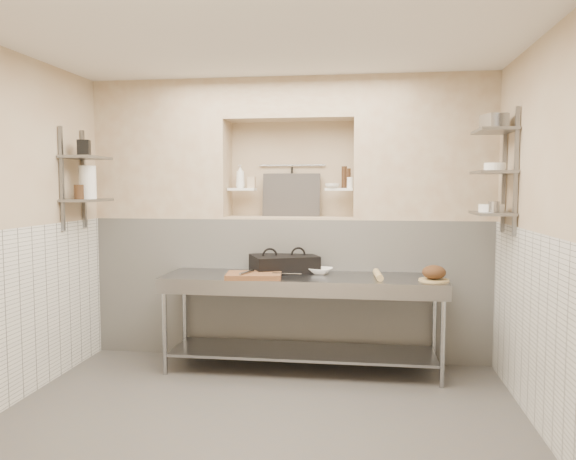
% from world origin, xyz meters
% --- Properties ---
extents(floor, '(4.00, 3.90, 0.10)m').
position_xyz_m(floor, '(0.00, 0.00, -0.05)').
color(floor, '#4C4743').
rests_on(floor, ground).
extents(ceiling, '(4.00, 3.90, 0.10)m').
position_xyz_m(ceiling, '(0.00, 0.00, 2.85)').
color(ceiling, silver).
rests_on(ceiling, ground).
extents(wall_right, '(0.10, 3.90, 2.80)m').
position_xyz_m(wall_right, '(2.05, 0.00, 1.40)').
color(wall_right, '#BBAC8F').
rests_on(wall_right, ground).
extents(wall_back, '(4.00, 0.10, 2.80)m').
position_xyz_m(wall_back, '(0.00, 2.00, 1.40)').
color(wall_back, '#BBAC8F').
rests_on(wall_back, ground).
extents(wall_front, '(4.00, 0.10, 2.80)m').
position_xyz_m(wall_front, '(0.00, -2.00, 1.40)').
color(wall_front, '#BBAC8F').
rests_on(wall_front, ground).
extents(backwall_lower, '(4.00, 0.40, 1.40)m').
position_xyz_m(backwall_lower, '(0.00, 1.75, 0.70)').
color(backwall_lower, silver).
rests_on(backwall_lower, floor).
extents(alcove_sill, '(1.30, 0.40, 0.02)m').
position_xyz_m(alcove_sill, '(0.00, 1.75, 1.41)').
color(alcove_sill, '#BBAC8F').
rests_on(alcove_sill, backwall_lower).
extents(backwall_pillar_left, '(1.35, 0.40, 1.40)m').
position_xyz_m(backwall_pillar_left, '(-1.33, 1.75, 2.10)').
color(backwall_pillar_left, '#BBAC8F').
rests_on(backwall_pillar_left, backwall_lower).
extents(backwall_pillar_right, '(1.35, 0.40, 1.40)m').
position_xyz_m(backwall_pillar_right, '(1.33, 1.75, 2.10)').
color(backwall_pillar_right, '#BBAC8F').
rests_on(backwall_pillar_right, backwall_lower).
extents(backwall_header, '(1.30, 0.40, 0.40)m').
position_xyz_m(backwall_header, '(0.00, 1.75, 2.60)').
color(backwall_header, '#BBAC8F').
rests_on(backwall_header, backwall_lower).
extents(wainscot_left, '(0.02, 3.90, 1.40)m').
position_xyz_m(wainscot_left, '(-1.99, 0.00, 0.70)').
color(wainscot_left, silver).
rests_on(wainscot_left, floor).
extents(wainscot_right, '(0.02, 3.90, 1.40)m').
position_xyz_m(wainscot_right, '(1.99, 0.00, 0.70)').
color(wainscot_right, silver).
rests_on(wainscot_right, floor).
extents(alcove_shelf_left, '(0.28, 0.16, 0.02)m').
position_xyz_m(alcove_shelf_left, '(-0.50, 1.75, 1.70)').
color(alcove_shelf_left, white).
rests_on(alcove_shelf_left, backwall_lower).
extents(alcove_shelf_right, '(0.28, 0.16, 0.02)m').
position_xyz_m(alcove_shelf_right, '(0.50, 1.75, 1.70)').
color(alcove_shelf_right, white).
rests_on(alcove_shelf_right, backwall_lower).
extents(utensil_rail, '(0.70, 0.02, 0.02)m').
position_xyz_m(utensil_rail, '(0.00, 1.92, 1.95)').
color(utensil_rail, gray).
rests_on(utensil_rail, wall_back).
extents(hanging_steel, '(0.02, 0.02, 0.30)m').
position_xyz_m(hanging_steel, '(0.00, 1.90, 1.78)').
color(hanging_steel, black).
rests_on(hanging_steel, utensil_rail).
extents(splash_panel, '(0.60, 0.08, 0.45)m').
position_xyz_m(splash_panel, '(0.00, 1.85, 1.64)').
color(splash_panel, '#383330').
rests_on(splash_panel, alcove_sill).
extents(shelf_rail_left_a, '(0.03, 0.03, 0.95)m').
position_xyz_m(shelf_rail_left_a, '(-1.98, 1.25, 1.80)').
color(shelf_rail_left_a, slate).
rests_on(shelf_rail_left_a, wall_left).
extents(shelf_rail_left_b, '(0.03, 0.03, 0.95)m').
position_xyz_m(shelf_rail_left_b, '(-1.98, 0.85, 1.80)').
color(shelf_rail_left_b, slate).
rests_on(shelf_rail_left_b, wall_left).
extents(wall_shelf_left_lower, '(0.30, 0.50, 0.02)m').
position_xyz_m(wall_shelf_left_lower, '(-1.84, 1.05, 1.60)').
color(wall_shelf_left_lower, slate).
rests_on(wall_shelf_left_lower, wall_left).
extents(wall_shelf_left_upper, '(0.30, 0.50, 0.03)m').
position_xyz_m(wall_shelf_left_upper, '(-1.84, 1.05, 2.00)').
color(wall_shelf_left_upper, slate).
rests_on(wall_shelf_left_upper, wall_left).
extents(shelf_rail_right_a, '(0.03, 0.03, 1.05)m').
position_xyz_m(shelf_rail_right_a, '(1.98, 1.25, 1.85)').
color(shelf_rail_right_a, slate).
rests_on(shelf_rail_right_a, wall_right).
extents(shelf_rail_right_b, '(0.03, 0.03, 1.05)m').
position_xyz_m(shelf_rail_right_b, '(1.98, 0.85, 1.85)').
color(shelf_rail_right_b, slate).
rests_on(shelf_rail_right_b, wall_right).
extents(wall_shelf_right_lower, '(0.30, 0.50, 0.02)m').
position_xyz_m(wall_shelf_right_lower, '(1.84, 1.05, 1.50)').
color(wall_shelf_right_lower, slate).
rests_on(wall_shelf_right_lower, wall_right).
extents(wall_shelf_right_mid, '(0.30, 0.50, 0.02)m').
position_xyz_m(wall_shelf_right_mid, '(1.84, 1.05, 1.85)').
color(wall_shelf_right_mid, slate).
rests_on(wall_shelf_right_mid, wall_right).
extents(wall_shelf_right_upper, '(0.30, 0.50, 0.03)m').
position_xyz_m(wall_shelf_right_upper, '(1.84, 1.05, 2.20)').
color(wall_shelf_right_upper, slate).
rests_on(wall_shelf_right_upper, wall_right).
extents(prep_table, '(2.60, 0.70, 0.90)m').
position_xyz_m(prep_table, '(0.19, 1.18, 0.64)').
color(prep_table, gray).
rests_on(prep_table, floor).
extents(panini_press, '(0.73, 0.65, 0.16)m').
position_xyz_m(panini_press, '(-0.01, 1.40, 0.98)').
color(panini_press, black).
rests_on(panini_press, prep_table).
extents(cutting_board, '(0.53, 0.40, 0.04)m').
position_xyz_m(cutting_board, '(-0.23, 1.02, 0.92)').
color(cutting_board, brown).
rests_on(cutting_board, prep_table).
extents(knife_blade, '(0.27, 0.03, 0.01)m').
position_xyz_m(knife_blade, '(0.07, 1.03, 0.95)').
color(knife_blade, gray).
rests_on(knife_blade, cutting_board).
extents(tongs, '(0.10, 0.24, 0.02)m').
position_xyz_m(tongs, '(-0.29, 0.98, 0.96)').
color(tongs, gray).
rests_on(tongs, cutting_board).
extents(mixing_bowl, '(0.28, 0.28, 0.06)m').
position_xyz_m(mixing_bowl, '(0.35, 1.35, 0.93)').
color(mixing_bowl, white).
rests_on(mixing_bowl, prep_table).
extents(rolling_pin, '(0.09, 0.41, 0.06)m').
position_xyz_m(rolling_pin, '(0.88, 1.16, 0.93)').
color(rolling_pin, tan).
rests_on(rolling_pin, prep_table).
extents(bread_board, '(0.27, 0.27, 0.02)m').
position_xyz_m(bread_board, '(1.37, 1.08, 0.91)').
color(bread_board, tan).
rests_on(bread_board, prep_table).
extents(bread_loaf, '(0.21, 0.21, 0.12)m').
position_xyz_m(bread_loaf, '(1.37, 1.08, 0.98)').
color(bread_loaf, '#4C2D19').
rests_on(bread_loaf, bread_board).
extents(bottle_soap, '(0.11, 0.11, 0.24)m').
position_xyz_m(bottle_soap, '(-0.52, 1.75, 1.83)').
color(bottle_soap, white).
rests_on(bottle_soap, alcove_shelf_left).
extents(jar_alcove, '(0.08, 0.08, 0.12)m').
position_xyz_m(jar_alcove, '(-0.40, 1.75, 1.77)').
color(jar_alcove, '#BBAC8F').
rests_on(jar_alcove, alcove_shelf_left).
extents(bowl_alcove, '(0.19, 0.19, 0.05)m').
position_xyz_m(bowl_alcove, '(0.43, 1.71, 1.74)').
color(bowl_alcove, white).
rests_on(bowl_alcove, alcove_shelf_right).
extents(condiment_a, '(0.05, 0.05, 0.20)m').
position_xyz_m(condiment_a, '(0.59, 1.77, 1.81)').
color(condiment_a, '#352113').
rests_on(condiment_a, alcove_shelf_right).
extents(condiment_b, '(0.05, 0.05, 0.22)m').
position_xyz_m(condiment_b, '(0.55, 1.78, 1.82)').
color(condiment_b, '#352113').
rests_on(condiment_b, alcove_shelf_right).
extents(condiment_c, '(0.06, 0.06, 0.11)m').
position_xyz_m(condiment_c, '(0.61, 1.73, 1.77)').
color(condiment_c, white).
rests_on(condiment_c, alcove_shelf_right).
extents(jug_left, '(0.16, 0.16, 0.31)m').
position_xyz_m(jug_left, '(-1.84, 1.07, 1.77)').
color(jug_left, white).
rests_on(jug_left, wall_shelf_left_lower).
extents(jar_left, '(0.09, 0.09, 0.13)m').
position_xyz_m(jar_left, '(-1.84, 0.90, 1.68)').
color(jar_left, '#352113').
rests_on(jar_left, wall_shelf_left_lower).
extents(box_left_upper, '(0.13, 0.13, 0.15)m').
position_xyz_m(box_left_upper, '(-1.84, 1.02, 2.09)').
color(box_left_upper, black).
rests_on(box_left_upper, wall_shelf_left_upper).
extents(bowl_right, '(0.22, 0.22, 0.06)m').
position_xyz_m(bowl_right, '(1.84, 1.08, 1.54)').
color(bowl_right, white).
rests_on(bowl_right, wall_shelf_right_lower).
extents(canister_right, '(0.09, 0.09, 0.09)m').
position_xyz_m(canister_right, '(1.84, 0.99, 1.56)').
color(canister_right, gray).
rests_on(canister_right, wall_shelf_right_lower).
extents(bowl_right_mid, '(0.18, 0.18, 0.06)m').
position_xyz_m(bowl_right_mid, '(1.84, 1.00, 1.89)').
color(bowl_right_mid, white).
rests_on(bowl_right_mid, wall_shelf_right_mid).
extents(basket_right, '(0.22, 0.24, 0.13)m').
position_xyz_m(basket_right, '(1.84, 1.07, 2.28)').
color(basket_right, gray).
rests_on(basket_right, wall_shelf_right_upper).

